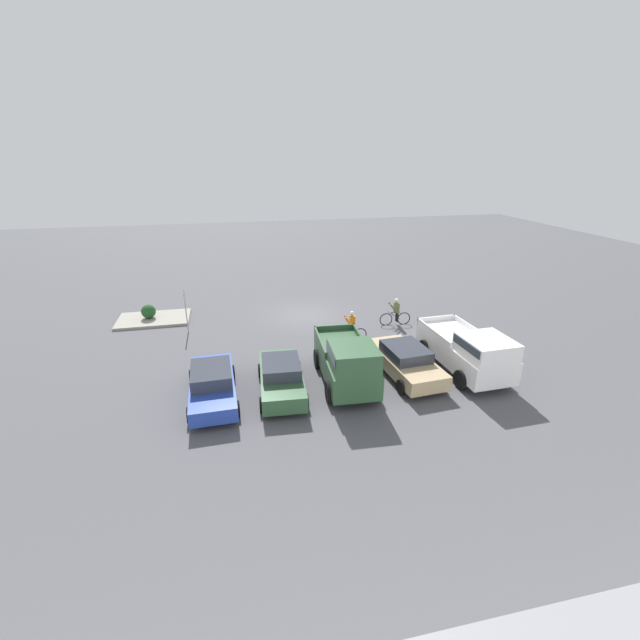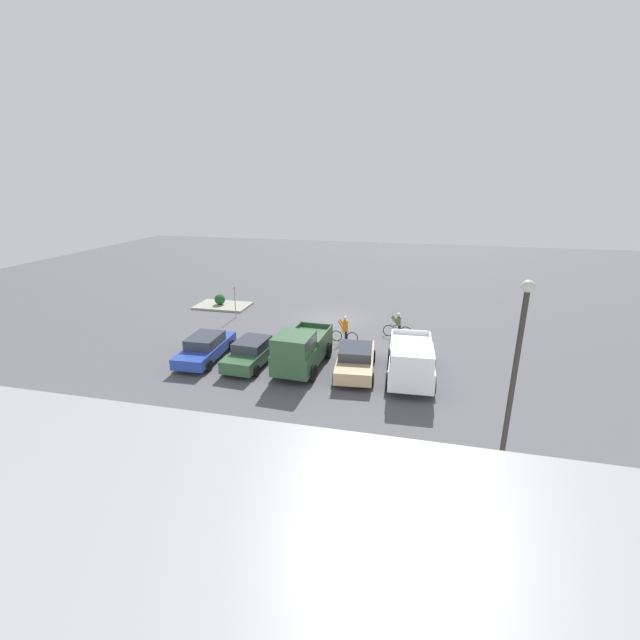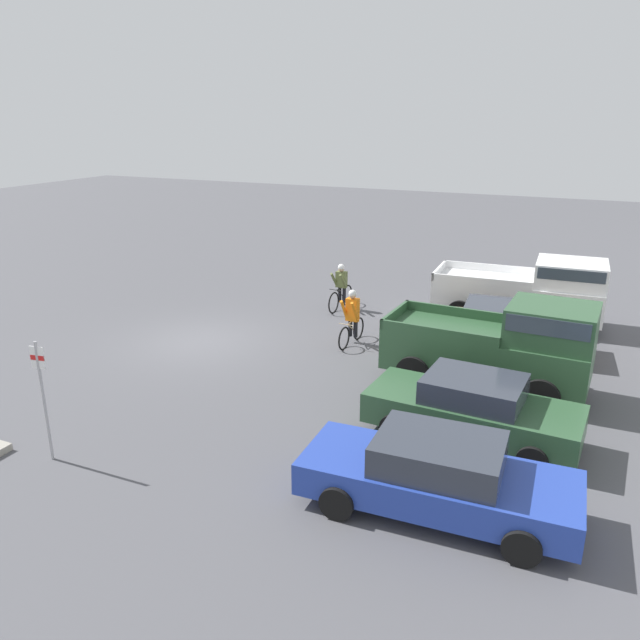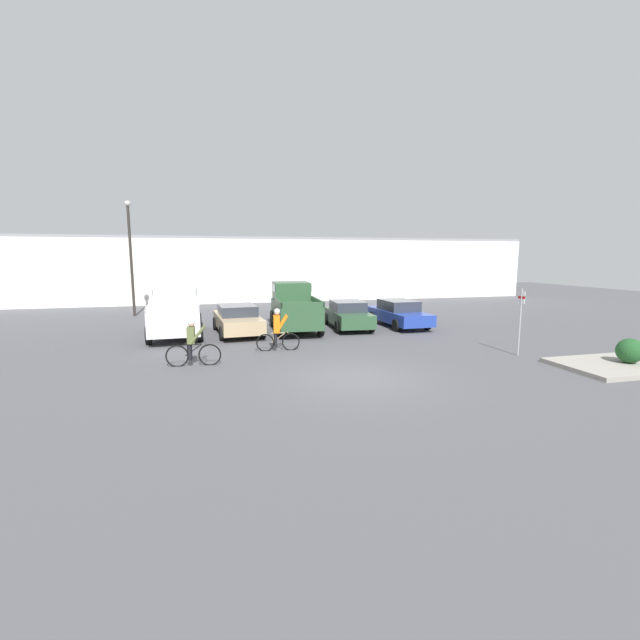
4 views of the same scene
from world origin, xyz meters
TOP-DOWN VIEW (x-y plane):
  - ground_plane at (0.00, 0.00)m, footprint 80.00×80.00m
  - pickup_truck_0 at (-5.80, 8.86)m, footprint 2.48×5.31m
  - sedan_0 at (-2.99, 8.41)m, footprint 2.31×4.75m
  - pickup_truck_1 at (-0.17, 8.86)m, footprint 2.37×5.00m
  - sedan_1 at (2.61, 8.69)m, footprint 2.10×4.49m
  - sedan_2 at (5.41, 8.65)m, footprint 2.04×4.75m
  - cyclist_0 at (-1.70, 4.29)m, footprint 1.71×0.48m
  - cyclist_1 at (-4.83, 2.64)m, footprint 1.83×0.48m
  - fire_lane_sign at (6.89, 1.25)m, footprint 0.07×0.30m
  - curb_island at (9.02, -1.10)m, footprint 4.13×2.65m
  - shrub at (9.28, -1.15)m, footprint 0.83×0.83m

SIDE VIEW (x-z plane):
  - ground_plane at x=0.00m, z-range 0.00..0.00m
  - curb_island at x=9.02m, z-range 0.00..0.15m
  - shrub at x=9.28m, z-range 0.15..0.98m
  - sedan_2 at x=5.41m, z-range 0.00..1.38m
  - sedan_1 at x=2.61m, z-range 0.00..1.40m
  - sedan_0 at x=-2.99m, z-range 0.01..1.39m
  - cyclist_1 at x=-4.83m, z-range -0.02..1.61m
  - cyclist_0 at x=-1.70m, z-range -0.02..1.68m
  - pickup_truck_0 at x=-5.80m, z-range 0.05..2.23m
  - pickup_truck_1 at x=-0.17m, z-range 0.04..2.37m
  - fire_lane_sign at x=6.89m, z-range 0.25..2.76m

